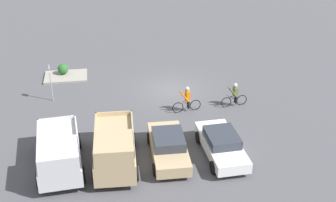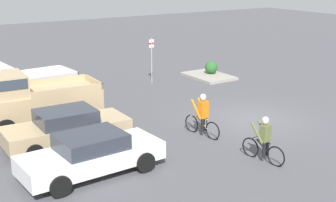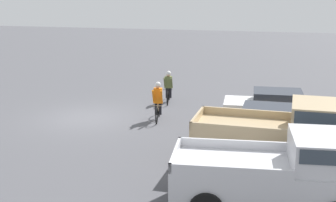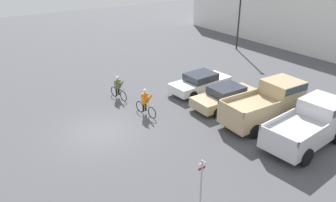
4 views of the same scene
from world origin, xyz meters
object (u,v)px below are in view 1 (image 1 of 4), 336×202
sedan_1 (168,146)px  cyclist_1 (235,95)px  cyclist_0 (187,99)px  fire_lane_sign (50,79)px  pickup_truck_1 (59,153)px  shrub (63,69)px  pickup_truck_0 (114,148)px  sedan_0 (222,144)px

sedan_1 → cyclist_1: 7.10m
cyclist_0 → fire_lane_sign: (8.38, -2.70, 0.69)m
pickup_truck_1 → cyclist_0: bearing=-144.5°
pickup_truck_1 → cyclist_0: (-7.44, -5.30, -0.27)m
fire_lane_sign → shrub: fire_lane_sign is taller
shrub → pickup_truck_0: bearing=105.1°
sedan_0 → fire_lane_sign: (9.30, -7.74, 0.85)m
pickup_truck_0 → cyclist_0: (-4.70, -5.34, -0.33)m
sedan_1 → pickup_truck_0: pickup_truck_0 is taller
sedan_1 → sedan_0: bearing=175.1°
sedan_0 → pickup_truck_0: pickup_truck_0 is taller
sedan_0 → shrub: (8.81, -11.58, -0.16)m
pickup_truck_0 → shrub: bearing=-74.9°
pickup_truck_1 → pickup_truck_0: bearing=179.1°
sedan_1 → cyclist_0: size_ratio=2.46×
sedan_0 → sedan_1: size_ratio=1.01×
sedan_0 → pickup_truck_0: bearing=3.1°
pickup_truck_0 → fire_lane_sign: fire_lane_sign is taller
shrub → fire_lane_sign: bearing=82.7°
pickup_truck_0 → sedan_1: bearing=-169.1°
cyclist_0 → fire_lane_sign: bearing=-17.9°
sedan_1 → fire_lane_sign: 9.97m
cyclist_0 → fire_lane_sign: fire_lane_sign is taller
shrub → pickup_truck_1: bearing=92.2°
pickup_truck_0 → cyclist_1: pickup_truck_0 is taller
pickup_truck_1 → fire_lane_sign: fire_lane_sign is taller
cyclist_0 → shrub: cyclist_0 is taller
pickup_truck_1 → shrub: 11.86m
sedan_1 → fire_lane_sign: bearing=-49.1°
pickup_truck_0 → fire_lane_sign: size_ratio=1.98×
sedan_1 → pickup_truck_1: (5.56, 0.50, 0.43)m
cyclist_1 → shrub: size_ratio=2.34×
sedan_0 → fire_lane_sign: size_ratio=1.80×
shrub → cyclist_0: bearing=140.4°
sedan_0 → cyclist_1: 5.73m
pickup_truck_1 → cyclist_1: 11.93m
fire_lane_sign → sedan_0: bearing=140.2°
pickup_truck_0 → cyclist_0: bearing=-131.3°
fire_lane_sign → sedan_1: bearing=130.9°
fire_lane_sign → shrub: (-0.49, -3.83, -1.01)m
pickup_truck_0 → cyclist_1: bearing=-144.4°
sedan_1 → pickup_truck_1: size_ratio=0.89×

